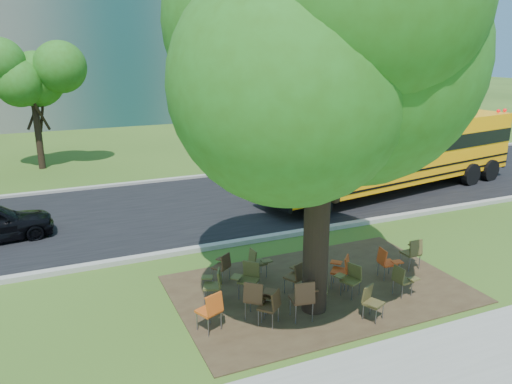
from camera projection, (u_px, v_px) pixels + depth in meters
name	position (u px, v px, depth m)	size (l,w,h in m)	color
ground	(274.00, 288.00, 12.34)	(160.00, 160.00, 0.00)	#2C4916
dirt_patch	(319.00, 289.00, 12.28)	(7.00, 4.50, 0.03)	#382819
asphalt_road	(193.00, 207.00, 18.50)	(80.00, 8.00, 0.04)	black
kerb_near	(231.00, 243.00, 14.96)	(80.00, 0.25, 0.14)	gray
kerb_far	(166.00, 180.00, 22.10)	(80.00, 0.25, 0.14)	gray
bg_tree_2	(32.00, 81.00, 23.34)	(4.80, 4.80, 6.62)	black
bg_tree_3	(298.00, 61.00, 26.32)	(5.60, 5.60, 7.84)	black
bg_tree_4	(429.00, 72.00, 28.69)	(5.00, 5.00, 6.85)	black
main_tree	(323.00, 49.00, 9.72)	(7.20, 7.20, 9.32)	black
school_bus	(404.00, 149.00, 20.47)	(12.24, 4.45, 2.94)	#FF9E08
chair_0	(211.00, 307.00, 10.31)	(0.62, 0.71, 0.91)	#B44813
chair_1	(256.00, 296.00, 10.75)	(0.80, 0.63, 0.93)	#4E301C
chair_2	(271.00, 304.00, 10.55)	(0.56, 0.71, 0.83)	#3D2816
chair_3	(318.00, 285.00, 11.38)	(0.70, 0.56, 0.84)	brown
chair_4	(304.00, 296.00, 10.70)	(0.70, 0.57, 0.97)	#4B2D1A
chair_5	(371.00, 300.00, 10.77)	(0.54, 0.63, 0.79)	#453C1E
chair_6	(351.00, 277.00, 11.83)	(0.62, 0.54, 0.80)	brown
chair_7	(402.00, 278.00, 11.79)	(0.50, 0.52, 0.78)	#4C4521
chair_8	(214.00, 282.00, 11.49)	(0.54, 0.69, 0.84)	#4C4A21
chair_9	(248.00, 276.00, 11.74)	(0.76, 0.60, 0.89)	brown
chair_10	(257.00, 260.00, 12.75)	(0.48, 0.52, 0.80)	#49441F
chair_11	(297.00, 274.00, 11.88)	(0.59, 0.67, 0.86)	#463019
chair_12	(386.00, 261.00, 12.69)	(0.49, 0.59, 0.83)	#CC4215
chair_13	(413.00, 251.00, 13.23)	(0.57, 0.52, 0.88)	#4D4321
chair_14	(342.00, 268.00, 12.23)	(0.58, 0.73, 0.85)	#AE3912
chair_15	(223.00, 264.00, 12.56)	(0.52, 0.65, 0.77)	#432B17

